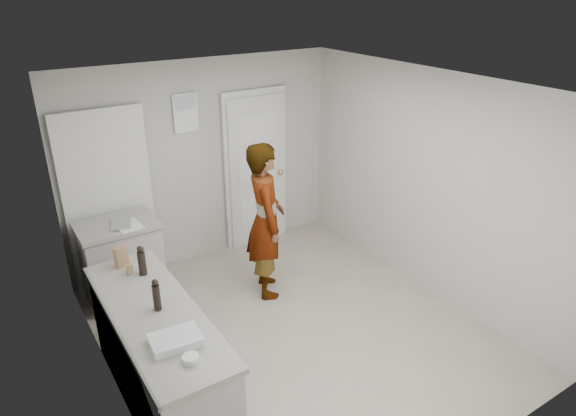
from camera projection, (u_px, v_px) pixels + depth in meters
ground at (293, 330)px, 5.30m from camera, size 4.00×4.00×0.00m
room_shell at (194, 183)px, 6.29m from camera, size 4.00×4.00×4.00m
main_counter at (160, 361)px, 4.25m from camera, size 0.64×1.96×0.93m
side_counter at (122, 264)px, 5.69m from camera, size 0.84×0.61×0.93m
person at (266, 221)px, 5.63m from camera, size 0.63×0.76×1.78m
cake_mix_box at (121, 256)px, 4.64m from camera, size 0.13×0.10×0.20m
spice_jar at (129, 270)px, 4.54m from camera, size 0.06×0.06×0.09m
oil_cruet_a at (142, 261)px, 4.50m from camera, size 0.07×0.07×0.28m
oil_cruet_b at (156, 295)px, 4.01m from camera, size 0.06×0.06×0.28m
baking_dish at (175, 340)px, 3.68m from camera, size 0.38×0.28×0.06m
egg_bowl at (191, 359)px, 3.51m from camera, size 0.11×0.11×0.04m
papers at (128, 225)px, 5.43m from camera, size 0.26×0.32×0.01m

